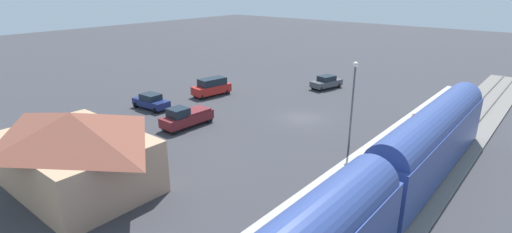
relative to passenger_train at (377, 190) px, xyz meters
name	(u,v)px	position (x,y,z in m)	size (l,w,h in m)	color
ground_plane	(302,118)	(14.00, -14.30, -2.86)	(200.00, 200.00, 0.00)	#38383D
railway_track	(443,153)	(0.00, -14.30, -2.76)	(4.80, 70.00, 0.30)	slate
platform	(396,140)	(4.00, -14.30, -2.71)	(3.20, 46.00, 0.30)	#B7B2A8
passenger_train	(377,190)	(0.00, 0.00, 0.00)	(2.93, 38.41, 4.98)	#33478C
station_building	(75,149)	(18.00, 7.70, -0.01)	(11.41, 7.96, 5.47)	tan
pedestrian_on_platform	(413,121)	(3.63, -17.20, -1.58)	(0.36, 0.36, 1.71)	#23284C
suv_red	(212,87)	(27.59, -14.41, -1.71)	(2.68, 5.14, 2.22)	red
sedan_charcoal	(326,82)	(18.20, -26.67, -1.98)	(2.86, 4.81, 1.74)	#47494F
pickup_maroon	(186,117)	(21.47, -4.91, -1.83)	(2.11, 5.45, 2.14)	maroon
sedan_navy	(151,101)	(28.95, -6.22, -1.98)	(4.58, 2.43, 1.74)	navy
light_pole_near_platform	(353,94)	(6.80, -10.66, 1.86)	(0.44, 0.44, 7.45)	#515156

